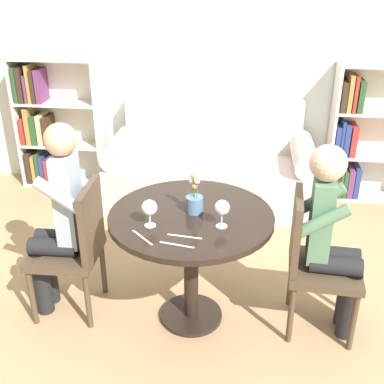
# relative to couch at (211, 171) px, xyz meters

# --- Properties ---
(ground_plane) EXTENTS (16.00, 16.00, 0.00)m
(ground_plane) POSITION_rel_couch_xyz_m (0.00, -1.70, -0.31)
(ground_plane) COLOR tan
(back_wall) EXTENTS (5.20, 0.05, 2.70)m
(back_wall) POSITION_rel_couch_xyz_m (0.00, 0.42, 1.04)
(back_wall) COLOR silver
(back_wall) RESTS_ON ground_plane
(round_table) EXTENTS (0.97, 0.97, 0.76)m
(round_table) POSITION_rel_couch_xyz_m (0.00, -1.70, 0.31)
(round_table) COLOR black
(round_table) RESTS_ON ground_plane
(couch) EXTENTS (1.90, 0.80, 0.92)m
(couch) POSITION_rel_couch_xyz_m (0.00, 0.00, 0.00)
(couch) COLOR beige
(couch) RESTS_ON ground_plane
(bookshelf_left) EXTENTS (0.83, 0.28, 1.29)m
(bookshelf_left) POSITION_rel_couch_xyz_m (-1.63, 0.26, 0.32)
(bookshelf_left) COLOR silver
(bookshelf_left) RESTS_ON ground_plane
(bookshelf_right) EXTENTS (0.83, 0.28, 1.29)m
(bookshelf_right) POSITION_rel_couch_xyz_m (1.41, 0.27, 0.29)
(bookshelf_right) COLOR silver
(bookshelf_right) RESTS_ON ground_plane
(chair_left) EXTENTS (0.42, 0.42, 0.90)m
(chair_left) POSITION_rel_couch_xyz_m (-0.73, -1.68, 0.18)
(chair_left) COLOR #473828
(chair_left) RESTS_ON ground_plane
(chair_right) EXTENTS (0.45, 0.45, 0.90)m
(chair_right) POSITION_rel_couch_xyz_m (0.73, -1.69, 0.18)
(chair_right) COLOR #473828
(chair_right) RESTS_ON ground_plane
(person_left) EXTENTS (0.42, 0.34, 1.28)m
(person_left) POSITION_rel_couch_xyz_m (-0.82, -1.68, 0.36)
(person_left) COLOR black
(person_left) RESTS_ON ground_plane
(person_right) EXTENTS (0.43, 0.36, 1.21)m
(person_right) POSITION_rel_couch_xyz_m (0.82, -1.70, 0.34)
(person_right) COLOR black
(person_right) RESTS_ON ground_plane
(wine_glass_left) EXTENTS (0.09, 0.09, 0.16)m
(wine_glass_left) POSITION_rel_couch_xyz_m (-0.21, -1.86, 0.56)
(wine_glass_left) COLOR white
(wine_glass_left) RESTS_ON round_table
(wine_glass_right) EXTENTS (0.08, 0.08, 0.16)m
(wine_glass_right) POSITION_rel_couch_xyz_m (0.18, -1.83, 0.56)
(wine_glass_right) COLOR white
(wine_glass_right) RESTS_ON round_table
(flower_vase) EXTENTS (0.10, 0.10, 0.25)m
(flower_vase) POSITION_rel_couch_xyz_m (0.02, -1.67, 0.52)
(flower_vase) COLOR slate
(flower_vase) RESTS_ON round_table
(knife_left_setting) EXTENTS (0.19, 0.05, 0.00)m
(knife_left_setting) POSITION_rel_couch_xyz_m (-0.04, -2.05, 0.45)
(knife_left_setting) COLOR silver
(knife_left_setting) RESTS_ON round_table
(fork_left_setting) EXTENTS (0.14, 0.14, 0.00)m
(fork_left_setting) POSITION_rel_couch_xyz_m (-0.23, -1.99, 0.45)
(fork_left_setting) COLOR silver
(fork_left_setting) RESTS_ON round_table
(knife_right_setting) EXTENTS (0.19, 0.04, 0.00)m
(knife_right_setting) POSITION_rel_couch_xyz_m (-0.01, -1.96, 0.45)
(knife_right_setting) COLOR silver
(knife_right_setting) RESTS_ON round_table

